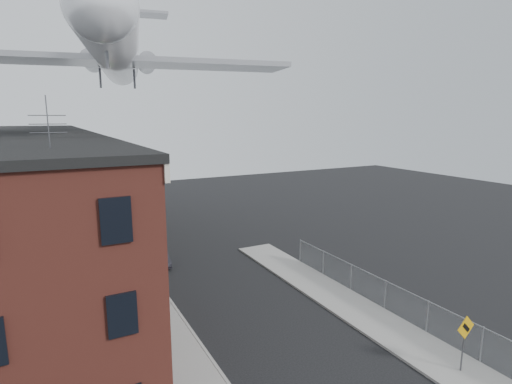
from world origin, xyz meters
TOP-DOWN VIEW (x-y plane):
  - sidewalk_left at (-5.50, 24.00)m, footprint 3.00×62.00m
  - sidewalk_right at (5.50, 6.00)m, footprint 3.00×26.00m
  - curb_left at (-4.05, 24.00)m, footprint 0.15×62.00m
  - curb_right at (4.05, 6.00)m, footprint 0.15×26.00m
  - corner_building at (-12.00, 7.00)m, footprint 10.31×12.30m
  - row_house_a at (-11.96, 16.50)m, footprint 11.98×7.00m
  - row_house_b at (-11.96, 23.50)m, footprint 11.98×7.00m
  - row_house_c at (-11.96, 30.50)m, footprint 11.98×7.00m
  - row_house_d at (-11.96, 37.50)m, footprint 11.98×7.00m
  - row_house_e at (-11.96, 44.50)m, footprint 11.98×7.00m
  - chainlink_fence at (7.00, 5.00)m, footprint 0.06×18.06m
  - warning_sign at (5.60, -1.03)m, footprint 1.10×0.11m
  - utility_pole at (-5.60, 18.00)m, footprint 1.80×0.26m
  - street_tree at (-5.27, 27.92)m, footprint 3.22×3.20m
  - car_near at (-3.60, 23.20)m, footprint 1.91×3.82m
  - car_mid at (-2.97, 18.70)m, footprint 1.33×3.39m
  - car_far at (-2.76, 30.69)m, footprint 2.13×4.52m
  - airplane at (-4.56, 23.45)m, footprint 26.66×30.46m

SIDE VIEW (x-z plane):
  - sidewalk_left at x=-5.50m, z-range 0.00..0.12m
  - sidewalk_right at x=5.50m, z-range 0.00..0.12m
  - curb_left at x=-4.05m, z-range 0.00..0.14m
  - curb_right at x=4.05m, z-range 0.00..0.14m
  - car_mid at x=-2.97m, z-range 0.00..1.10m
  - car_near at x=-3.60m, z-range 0.00..1.25m
  - car_far at x=-2.76m, z-range 0.00..1.27m
  - chainlink_fence at x=7.00m, z-range 0.05..1.95m
  - warning_sign at x=5.60m, z-range 0.48..3.28m
  - street_tree at x=-5.27m, z-range 0.85..6.05m
  - utility_pole at x=-5.60m, z-range 0.17..9.17m
  - row_house_a at x=-11.96m, z-range -0.02..10.28m
  - row_house_b at x=-11.96m, z-range -0.02..10.28m
  - row_house_c at x=-11.96m, z-range -0.02..10.28m
  - row_house_d at x=-11.96m, z-range -0.02..10.28m
  - row_house_e at x=-11.96m, z-range -0.02..10.28m
  - corner_building at x=-12.00m, z-range -0.91..11.24m
  - airplane at x=-4.56m, z-range 12.21..20.97m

